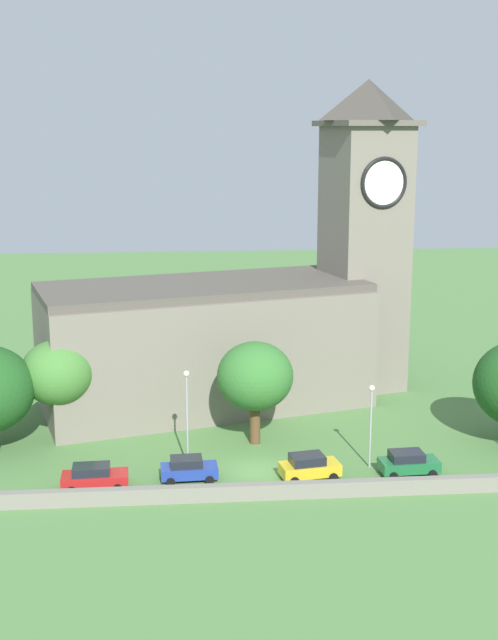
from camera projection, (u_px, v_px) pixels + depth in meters
name	position (u px, v px, depth m)	size (l,w,h in m)	color
ground_plane	(242.00, 406.00, 76.80)	(200.00, 200.00, 0.00)	#517F42
church	(245.00, 316.00, 77.17)	(35.42, 19.67, 28.82)	slate
quay_barrier	(264.00, 491.00, 57.33)	(57.56, 0.70, 1.10)	gray
car_red	(94.00, 477.00, 59.02)	(4.67, 2.42, 1.67)	red
car_blue	(188.00, 469.00, 60.34)	(4.10, 2.32, 1.70)	#233D9E
car_yellow	(309.00, 467.00, 60.59)	(4.48, 2.83, 1.81)	gold
car_green	(408.00, 463.00, 61.38)	(4.33, 2.45, 1.72)	#1E6B38
streetlamp_west_mid	(187.00, 404.00, 61.77)	(0.44, 0.44, 7.41)	#9EA0A5
streetlamp_central	(371.00, 412.00, 61.95)	(0.44, 0.44, 6.31)	#9EA0A5
tree_by_tower	(255.00, 376.00, 66.51)	(5.99, 5.99, 8.25)	brown
tree_riverside_east	(57.00, 373.00, 67.28)	(5.75, 5.75, 8.20)	brown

